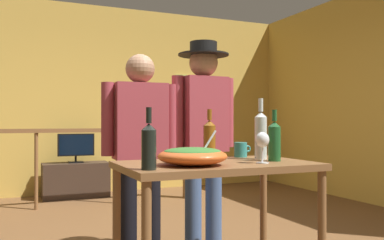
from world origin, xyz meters
The scene contains 16 objects.
back_wall centered at (0.00, 3.18, 1.41)m, with size 6.24×0.10×2.81m, color gold.
side_wall_right centered at (3.12, 0.96, 1.41)m, with size 0.10×4.78×2.81m, color gold.
framed_picture centered at (1.59, 3.12, 1.60)m, with size 0.63×0.03×0.46m, color #9FAB56.
stair_railing centered at (-0.29, 2.16, 0.68)m, with size 4.04×0.10×1.02m.
tv_console centered at (-0.34, 2.83, 0.24)m, with size 0.90×0.40×0.48m, color #38281E.
flat_screen_tv centered at (-0.34, 2.80, 0.72)m, with size 0.50×0.12×0.41m.
serving_table centered at (-0.05, -0.97, 0.71)m, with size 1.15×0.70×0.81m.
salad_bowl centered at (-0.25, -1.07, 0.87)m, with size 0.39×0.39×0.20m.
wine_glass centered at (0.18, -1.13, 0.94)m, with size 0.08×0.08×0.18m.
wine_bottle_amber centered at (0.00, -0.78, 0.95)m, with size 0.08×0.08×0.33m.
wine_bottle_green centered at (0.32, -1.04, 0.94)m, with size 0.08×0.08×0.32m.
wine_bottle_clear centered at (0.31, -0.90, 0.97)m, with size 0.08×0.08×0.40m.
wine_bottle_dark centered at (-0.54, -1.19, 0.94)m, with size 0.08×0.08×0.32m.
mug_teal centered at (0.28, -0.70, 0.86)m, with size 0.13×0.09×0.10m.
person_standing_left centered at (-0.30, -0.23, 0.91)m, with size 0.57×0.23×1.55m.
person_standing_right centered at (0.21, -0.23, 1.00)m, with size 0.53×0.40×1.68m.
Camera 1 is at (-1.18, -3.22, 1.05)m, focal length 39.29 mm.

